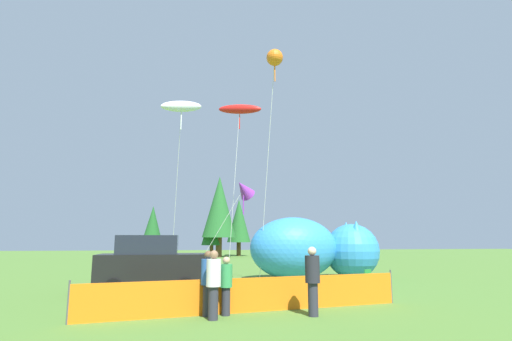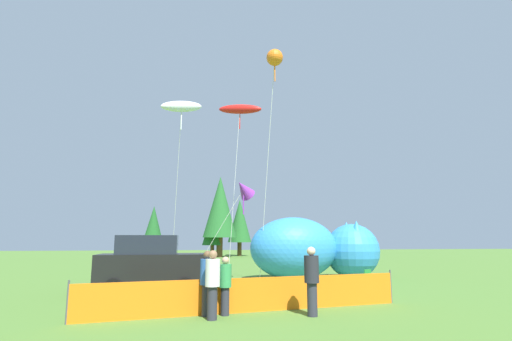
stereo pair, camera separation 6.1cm
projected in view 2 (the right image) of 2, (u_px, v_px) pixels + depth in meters
name	position (u px, v px, depth m)	size (l,w,h in m)	color
ground_plane	(275.00, 297.00, 14.72)	(120.00, 120.00, 0.00)	#4C752D
parked_car	(151.00, 264.00, 15.91)	(4.25, 2.02, 2.25)	black
folding_chair	(371.00, 279.00, 16.25)	(0.71, 0.71, 0.87)	#267F33
inflatable_cat	(312.00, 250.00, 21.15)	(7.15, 3.48, 3.23)	#338CD8
safety_fence	(252.00, 295.00, 11.71)	(9.74, 2.02, 1.08)	orange
spectator_in_yellow_shirt	(213.00, 282.00, 10.68)	(0.39, 0.39, 1.81)	#2D2D38
spectator_in_grey_shirt	(312.00, 278.00, 11.18)	(0.41, 0.41, 1.89)	#2D2D38
spectator_in_green_shirt	(207.00, 280.00, 11.17)	(0.39, 0.39, 1.78)	#2D2D38
spectator_in_red_shirt	(225.00, 283.00, 11.27)	(0.35, 0.35, 1.61)	#2D2D38
kite_purple_delta	(243.00, 189.00, 20.27)	(3.36, 1.75, 5.23)	silver
kite_red_lizard	(240.00, 110.00, 25.40)	(2.89, 1.92, 10.71)	silver
kite_orange_flower	(275.00, 59.00, 20.62)	(1.00, 2.04, 11.79)	silver
kite_white_ghost	(182.00, 107.00, 21.71)	(2.46, 3.02, 9.73)	silver
horizon_tree_east	(153.00, 226.00, 45.49)	(2.43, 2.43, 5.79)	brown
horizon_tree_west	(240.00, 221.00, 49.61)	(2.91, 2.91, 6.95)	brown
horizon_tree_mid	(213.00, 227.00, 46.50)	(2.37, 2.37, 5.66)	brown
horizon_tree_northeast	(220.00, 207.00, 46.66)	(3.92, 3.92, 9.36)	brown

